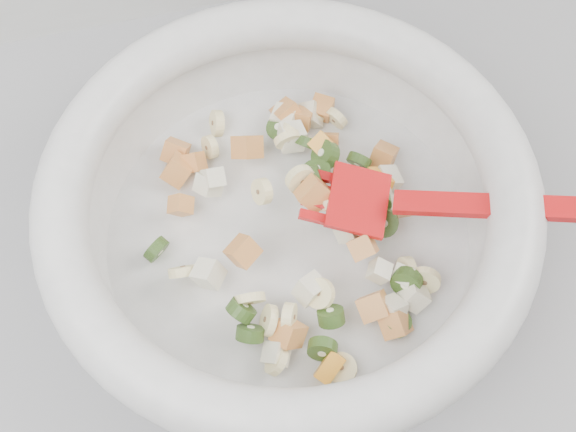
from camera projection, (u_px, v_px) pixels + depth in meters
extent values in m
cube|color=gray|center=(152.00, 388.00, 1.06)|extent=(2.00, 0.60, 0.90)
cylinder|color=silver|center=(288.00, 237.00, 0.67)|extent=(0.34, 0.34, 0.02)
torus|color=silver|center=(288.00, 192.00, 0.60)|extent=(0.42, 0.42, 0.05)
cylinder|color=#EFEA9F|center=(334.00, 203.00, 0.62)|extent=(0.03, 0.02, 0.03)
cylinder|color=#EFEA9F|center=(250.00, 299.00, 0.60)|extent=(0.03, 0.02, 0.03)
cylinder|color=#EFEA9F|center=(336.00, 118.00, 0.70)|extent=(0.02, 0.02, 0.03)
cylinder|color=#EFEA9F|center=(341.00, 368.00, 0.59)|extent=(0.04, 0.04, 0.02)
cylinder|color=#EFEA9F|center=(312.00, 115.00, 0.71)|extent=(0.03, 0.04, 0.03)
cylinder|color=#EFEA9F|center=(269.00, 320.00, 0.59)|extent=(0.02, 0.04, 0.04)
cylinder|color=#EFEA9F|center=(301.00, 180.00, 0.63)|extent=(0.03, 0.02, 0.03)
cylinder|color=#EFEA9F|center=(406.00, 269.00, 0.62)|extent=(0.02, 0.03, 0.03)
cylinder|color=#EFEA9F|center=(210.00, 147.00, 0.69)|extent=(0.02, 0.03, 0.03)
cylinder|color=#EFEA9F|center=(320.00, 294.00, 0.60)|extent=(0.03, 0.04, 0.03)
cylinder|color=#EFEA9F|center=(425.00, 280.00, 0.62)|extent=(0.03, 0.03, 0.04)
cylinder|color=#EFEA9F|center=(289.00, 316.00, 0.59)|extent=(0.02, 0.03, 0.03)
cylinder|color=#EFEA9F|center=(262.00, 191.00, 0.63)|extent=(0.02, 0.03, 0.03)
cylinder|color=#EFEA9F|center=(184.00, 271.00, 0.62)|extent=(0.03, 0.02, 0.03)
cylinder|color=#EFEA9F|center=(217.00, 123.00, 0.71)|extent=(0.02, 0.03, 0.04)
cylinder|color=#EFEA9F|center=(276.00, 361.00, 0.59)|extent=(0.03, 0.03, 0.03)
cylinder|color=#EFEA9F|center=(290.00, 133.00, 0.68)|extent=(0.02, 0.03, 0.03)
cylinder|color=#EFEA9F|center=(287.00, 139.00, 0.68)|extent=(0.04, 0.01, 0.04)
cube|color=#E48248|center=(247.00, 147.00, 0.67)|extent=(0.03, 0.03, 0.04)
cube|color=#E48248|center=(176.00, 152.00, 0.69)|extent=(0.03, 0.03, 0.03)
cube|color=#E48248|center=(193.00, 163.00, 0.68)|extent=(0.03, 0.03, 0.03)
cube|color=#E48248|center=(314.00, 194.00, 0.62)|extent=(0.03, 0.03, 0.04)
cube|color=#E48248|center=(181.00, 205.00, 0.65)|extent=(0.03, 0.02, 0.03)
cube|color=#E48248|center=(288.00, 115.00, 0.70)|extent=(0.03, 0.04, 0.04)
cube|color=#E48248|center=(395.00, 324.00, 0.60)|extent=(0.03, 0.03, 0.03)
cube|color=#E48248|center=(330.00, 143.00, 0.68)|extent=(0.02, 0.03, 0.02)
cube|color=#E48248|center=(399.00, 207.00, 0.65)|extent=(0.02, 0.02, 0.03)
cube|color=#E48248|center=(178.00, 170.00, 0.67)|extent=(0.04, 0.03, 0.04)
cube|color=#E48248|center=(301.00, 119.00, 0.70)|extent=(0.03, 0.03, 0.03)
cube|color=#E48248|center=(343.00, 205.00, 0.62)|extent=(0.03, 0.03, 0.03)
cube|color=#E48248|center=(374.00, 307.00, 0.61)|extent=(0.03, 0.03, 0.03)
cube|color=#E48248|center=(289.00, 333.00, 0.59)|extent=(0.04, 0.03, 0.03)
cube|color=#E48248|center=(322.00, 108.00, 0.71)|extent=(0.03, 0.03, 0.03)
cube|color=#E48248|center=(383.00, 157.00, 0.68)|extent=(0.03, 0.04, 0.03)
cube|color=#E48248|center=(363.00, 247.00, 0.61)|extent=(0.03, 0.03, 0.03)
cube|color=#E48248|center=(243.00, 251.00, 0.61)|extent=(0.03, 0.04, 0.03)
cylinder|color=#528D2F|center=(156.00, 249.00, 0.64)|extent=(0.03, 0.03, 0.04)
cylinder|color=#528D2F|center=(325.00, 155.00, 0.66)|extent=(0.03, 0.04, 0.04)
cylinder|color=#528D2F|center=(397.00, 323.00, 0.61)|extent=(0.03, 0.03, 0.02)
cylinder|color=#528D2F|center=(241.00, 310.00, 0.59)|extent=(0.03, 0.03, 0.03)
cylinder|color=#528D2F|center=(250.00, 334.00, 0.59)|extent=(0.04, 0.03, 0.03)
cylinder|color=#528D2F|center=(377.00, 202.00, 0.64)|extent=(0.04, 0.02, 0.04)
cylinder|color=#528D2F|center=(308.00, 142.00, 0.68)|extent=(0.04, 0.03, 0.03)
cylinder|color=#528D2F|center=(280.00, 128.00, 0.70)|extent=(0.04, 0.04, 0.03)
cylinder|color=#528D2F|center=(323.00, 349.00, 0.59)|extent=(0.03, 0.02, 0.04)
cylinder|color=#528D2F|center=(384.00, 223.00, 0.63)|extent=(0.03, 0.03, 0.03)
cylinder|color=#528D2F|center=(317.00, 179.00, 0.63)|extent=(0.02, 0.03, 0.03)
cylinder|color=#528D2F|center=(317.00, 172.00, 0.65)|extent=(0.04, 0.04, 0.02)
cylinder|color=#528D2F|center=(407.00, 282.00, 0.61)|extent=(0.04, 0.03, 0.04)
cylinder|color=#528D2F|center=(331.00, 317.00, 0.60)|extent=(0.03, 0.03, 0.03)
cylinder|color=#528D2F|center=(359.00, 161.00, 0.67)|extent=(0.03, 0.03, 0.03)
cube|color=beige|center=(208.00, 274.00, 0.61)|extent=(0.03, 0.03, 0.03)
cube|color=beige|center=(414.00, 295.00, 0.61)|extent=(0.03, 0.03, 0.03)
cube|color=beige|center=(213.00, 178.00, 0.65)|extent=(0.02, 0.03, 0.03)
cube|color=beige|center=(379.00, 271.00, 0.62)|extent=(0.03, 0.02, 0.02)
cube|color=beige|center=(392.00, 310.00, 0.61)|extent=(0.03, 0.03, 0.03)
cube|color=beige|center=(347.00, 229.00, 0.62)|extent=(0.03, 0.03, 0.03)
cube|color=beige|center=(310.00, 289.00, 0.60)|extent=(0.03, 0.03, 0.03)
cube|color=beige|center=(310.00, 115.00, 0.71)|extent=(0.03, 0.03, 0.03)
cube|color=beige|center=(387.00, 180.00, 0.66)|extent=(0.03, 0.02, 0.03)
cube|color=beige|center=(347.00, 206.00, 0.63)|extent=(0.03, 0.03, 0.03)
cube|color=beige|center=(382.00, 204.00, 0.65)|extent=(0.03, 0.03, 0.03)
cube|color=beige|center=(292.00, 137.00, 0.68)|extent=(0.03, 0.03, 0.03)
cube|color=beige|center=(276.00, 354.00, 0.59)|extent=(0.03, 0.03, 0.03)
cube|color=beige|center=(286.00, 118.00, 0.70)|extent=(0.03, 0.03, 0.02)
cube|color=beige|center=(406.00, 277.00, 0.62)|extent=(0.03, 0.02, 0.03)
cube|color=beige|center=(209.00, 185.00, 0.65)|extent=(0.03, 0.03, 0.03)
cube|color=#FC9E2E|center=(379.00, 180.00, 0.65)|extent=(0.02, 0.03, 0.02)
cube|color=#FC9E2E|center=(330.00, 367.00, 0.58)|extent=(0.03, 0.03, 0.02)
cube|color=#FC9E2E|center=(323.00, 146.00, 0.67)|extent=(0.03, 0.03, 0.02)
cube|color=red|center=(358.00, 200.00, 0.61)|extent=(0.07, 0.08, 0.02)
cube|color=red|center=(321.00, 176.00, 0.63)|extent=(0.03, 0.02, 0.01)
cube|color=red|center=(319.00, 189.00, 0.62)|extent=(0.03, 0.02, 0.01)
cube|color=red|center=(316.00, 203.00, 0.62)|extent=(0.03, 0.02, 0.01)
cube|color=red|center=(314.00, 217.00, 0.61)|extent=(0.03, 0.02, 0.01)
cube|color=red|center=(508.00, 207.00, 0.58)|extent=(0.18, 0.09, 0.04)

